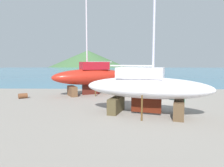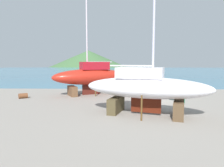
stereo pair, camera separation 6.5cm
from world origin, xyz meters
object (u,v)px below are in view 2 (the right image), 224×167
(worker, at_px, (183,94))
(barrel_rust_mid, at_px, (23,96))
(barrel_rust_near, at_px, (172,96))
(sailboat_mid_port, at_px, (91,76))
(sailboat_small_center, at_px, (146,87))

(worker, height_order, barrel_rust_mid, worker)
(barrel_rust_near, bearing_deg, barrel_rust_mid, 179.02)
(barrel_rust_mid, bearing_deg, barrel_rust_near, -0.98)
(sailboat_mid_port, distance_m, worker, 10.71)
(sailboat_small_center, height_order, worker, sailboat_small_center)
(sailboat_small_center, distance_m, worker, 6.08)
(sailboat_small_center, relative_size, barrel_rust_near, 17.19)
(sailboat_small_center, xyz_separation_m, barrel_rust_mid, (-12.30, 6.45, -1.79))
(sailboat_small_center, height_order, barrel_rust_mid, sailboat_small_center)
(sailboat_mid_port, height_order, worker, sailboat_mid_port)
(barrel_rust_mid, height_order, barrel_rust_near, barrel_rust_near)
(worker, xyz_separation_m, barrel_rust_near, (-0.49, 1.88, -0.43))
(barrel_rust_near, bearing_deg, worker, -75.48)
(sailboat_mid_port, xyz_separation_m, barrel_rust_mid, (-7.06, -2.85, -1.94))
(worker, bearing_deg, sailboat_small_center, 175.88)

